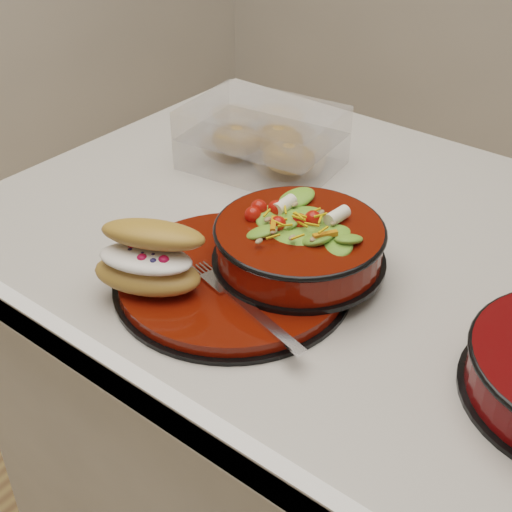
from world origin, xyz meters
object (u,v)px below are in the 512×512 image
Objects in this scene: island_counter at (387,495)px; dinner_plate at (233,278)px; fork at (248,307)px; pastry_box at (263,139)px; salad_bowl at (299,238)px; croissant at (150,258)px.

island_counter is 4.25× the size of dinner_plate.
fork is 0.39m from pastry_box.
croissant is at bearing -126.49° from salad_bowl.
island_counter is 5.78× the size of salad_bowl.
pastry_box is at bearing 50.36° from fork.
dinner_plate is 0.33m from pastry_box.
salad_bowl is 0.18m from croissant.
dinner_plate is 0.11m from croissant.
island_counter is 7.01× the size of fork.
island_counter is 0.60m from pastry_box.
salad_bowl is at bearing -137.97° from island_counter.
dinner_plate is at bearing -133.92° from island_counter.
dinner_plate is at bearing 68.08° from fork.
island_counter is at bearing 42.03° from salad_bowl.
salad_bowl is 1.21× the size of fork.
pastry_box is (-0.11, 0.35, -0.01)m from croissant.
croissant is (-0.06, -0.08, 0.05)m from dinner_plate.
pastry_box is at bearing 136.39° from salad_bowl.
salad_bowl is 0.12m from fork.
fork is (0.06, -0.04, 0.01)m from dinner_plate.
island_counter is at bearing 46.08° from dinner_plate.
salad_bowl reaches higher than croissant.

